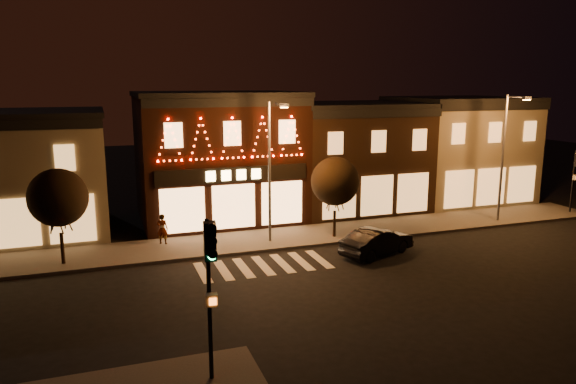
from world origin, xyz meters
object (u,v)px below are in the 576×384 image
pedestrian (162,229)px  streetlamp_mid (272,161)px  dark_sedan (377,241)px  traffic_signal_near (210,270)px

pedestrian → streetlamp_mid: bearing=-171.0°
dark_sedan → pedestrian: (-10.41, 5.21, 0.28)m
traffic_signal_near → streetlamp_mid: (5.99, 13.00, 1.06)m
traffic_signal_near → streetlamp_mid: bearing=71.9°
streetlamp_mid → pedestrian: size_ratio=4.60×
dark_sedan → pedestrian: 11.65m
traffic_signal_near → dark_sedan: 14.49m
streetlamp_mid → dark_sedan: (4.63, -3.58, -3.97)m
traffic_signal_near → dark_sedan: size_ratio=1.14×
traffic_signal_near → streetlamp_mid: 14.36m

